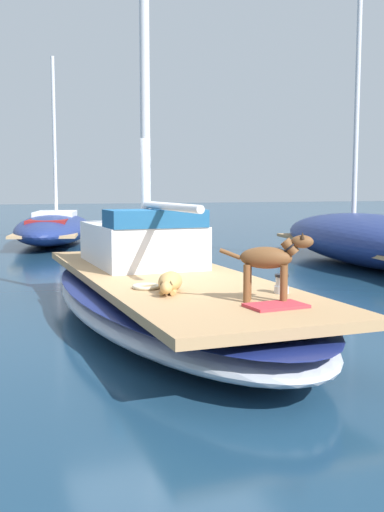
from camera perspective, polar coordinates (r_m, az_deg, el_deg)
name	(u,v)px	position (r m, az deg, el deg)	size (l,w,h in m)	color
ground_plane	(166,323)	(8.16, -2.45, -6.32)	(120.00, 120.00, 0.00)	navy
sailboat_main	(166,298)	(8.09, -2.46, -4.00)	(2.58, 7.26, 0.66)	#B2B7C1
mast_main	(147,5)	(9.04, -4.26, 22.41)	(0.14, 2.27, 8.02)	silver
cabin_house	(142,241)	(9.06, -4.72, 1.38)	(1.42, 2.23, 0.84)	silver
dog_tan	(170,282)	(6.68, -2.09, -2.48)	(0.50, 0.90, 0.22)	tan
dog_brown	(271,260)	(6.10, 7.38, -0.40)	(0.84, 0.57, 0.70)	brown
deck_winch	(282,284)	(6.66, 8.40, -2.65)	(0.16, 0.16, 0.21)	#B7B7BC
coiled_rope	(146,287)	(6.93, -4.31, -2.87)	(0.32, 0.32, 0.04)	beige
deck_towel	(276,306)	(5.90, 7.89, -4.64)	(0.56, 0.36, 0.03)	#C6333D
moored_boat_far_astern	(54,227)	(20.27, -12.81, 2.64)	(4.00, 7.76, 6.07)	navy
moored_boat_starboard_side	(369,239)	(14.77, 16.26, 1.56)	(3.62, 8.14, 6.68)	navy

